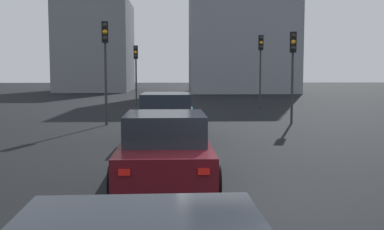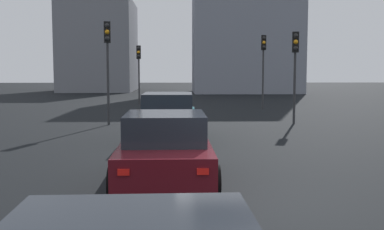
% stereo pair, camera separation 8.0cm
% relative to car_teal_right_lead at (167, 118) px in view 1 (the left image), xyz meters
% --- Properties ---
extents(ground_plane, '(160.00, 160.00, 0.20)m').
position_rel_car_teal_right_lead_xyz_m(ground_plane, '(-7.89, -1.52, -0.87)').
color(ground_plane, black).
extents(car_teal_right_lead, '(4.78, 2.14, 1.62)m').
position_rel_car_teal_right_lead_xyz_m(car_teal_right_lead, '(0.00, 0.00, 0.00)').
color(car_teal_right_lead, '#19606B').
rests_on(car_teal_right_lead, ground_plane).
extents(car_maroon_right_second, '(4.31, 2.08, 1.50)m').
position_rel_car_teal_right_lead_xyz_m(car_maroon_right_second, '(-6.10, -0.05, -0.05)').
color(car_maroon_right_second, '#510F16').
rests_on(car_maroon_right_second, ground_plane).
extents(traffic_light_near_left, '(0.33, 0.31, 4.05)m').
position_rel_car_teal_right_lead_xyz_m(traffic_light_near_left, '(4.72, -5.50, 2.14)').
color(traffic_light_near_left, '#2D2D30').
rests_on(traffic_light_near_left, ground_plane).
extents(traffic_light_near_right, '(0.32, 0.28, 4.48)m').
position_rel_car_teal_right_lead_xyz_m(traffic_light_near_right, '(12.76, -5.58, 2.43)').
color(traffic_light_near_right, '#2D2D30').
rests_on(traffic_light_near_right, ground_plane).
extents(traffic_light_far_left, '(0.32, 0.29, 4.02)m').
position_rel_car_teal_right_lead_xyz_m(traffic_light_far_left, '(16.15, 2.27, 2.12)').
color(traffic_light_far_left, '#2D2D30').
rests_on(traffic_light_far_left, ground_plane).
extents(traffic_light_far_right, '(0.33, 0.30, 4.44)m').
position_rel_car_teal_right_lead_xyz_m(traffic_light_far_right, '(4.50, 2.67, 2.41)').
color(traffic_light_far_right, '#2D2D30').
rests_on(traffic_light_far_right, ground_plane).
extents(building_facade_left, '(8.00, 10.95, 16.50)m').
position_rel_car_teal_right_lead_xyz_m(building_facade_left, '(33.85, -7.52, 7.48)').
color(building_facade_left, gray).
rests_on(building_facade_left, ground_plane).
extents(building_facade_center, '(10.83, 7.79, 10.07)m').
position_rel_car_teal_right_lead_xyz_m(building_facade_center, '(38.49, 8.48, 4.26)').
color(building_facade_center, slate).
rests_on(building_facade_center, ground_plane).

